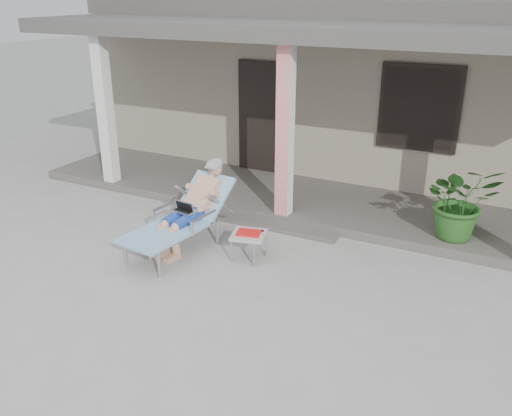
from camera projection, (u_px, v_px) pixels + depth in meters
The scene contains 8 objects.
ground at pixel (214, 281), 6.92m from camera, with size 60.00×60.00×0.00m, color #9E9E99.
house at pixel (368, 79), 11.66m from camera, with size 10.40×5.40×3.30m.
porch_deck at pixel (303, 200), 9.37m from camera, with size 10.00×2.00×0.15m, color #605B56.
porch_overhang at pixel (308, 37), 8.31m from camera, with size 10.00×2.30×2.85m.
porch_step at pixel (275, 226), 8.44m from camera, with size 2.00×0.30×0.07m, color #605B56.
lounger at pixel (186, 198), 7.59m from camera, with size 0.93×1.94×1.22m.
side_table at pixel (249, 236), 7.38m from camera, with size 0.54×0.54×0.40m.
potted_palm at pixel (461, 201), 7.60m from camera, with size 1.00×0.87×1.11m, color #26591E.
Camera 1 is at (3.23, -5.16, 3.47)m, focal length 38.00 mm.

